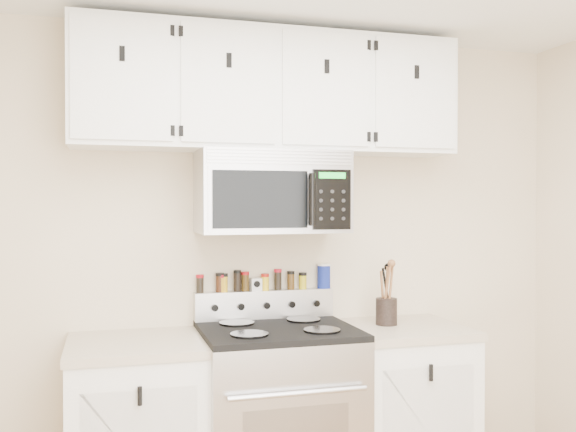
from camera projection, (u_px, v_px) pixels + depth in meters
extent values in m
cube|color=#C1AE90|center=(263.00, 262.00, 3.50)|extent=(3.50, 0.01, 2.50)
cube|color=#B7B7BA|center=(278.00, 425.00, 3.21)|extent=(0.76, 0.65, 0.92)
cube|color=black|center=(278.00, 331.00, 3.20)|extent=(0.76, 0.65, 0.03)
cube|color=#B7B7BA|center=(264.00, 304.00, 3.47)|extent=(0.76, 0.08, 0.15)
cylinder|color=black|center=(249.00, 334.00, 3.01)|extent=(0.18, 0.18, 0.01)
cylinder|color=black|center=(322.00, 330.00, 3.10)|extent=(0.18, 0.18, 0.01)
cylinder|color=black|center=(237.00, 323.00, 3.29)|extent=(0.18, 0.18, 0.01)
cylinder|color=black|center=(304.00, 320.00, 3.39)|extent=(0.18, 0.18, 0.01)
cube|color=#BAA88E|center=(136.00, 345.00, 3.03)|extent=(0.64, 0.62, 0.04)
cube|color=white|center=(402.00, 415.00, 3.42)|extent=(0.62, 0.60, 0.88)
cube|color=#BAA88E|center=(402.00, 329.00, 3.41)|extent=(0.64, 0.62, 0.04)
cube|color=#9E9EA3|center=(271.00, 192.00, 3.32)|extent=(0.76, 0.38, 0.42)
cube|color=#B7B7BA|center=(281.00, 156.00, 3.13)|extent=(0.73, 0.01, 0.08)
cube|color=black|center=(261.00, 199.00, 3.10)|extent=(0.47, 0.01, 0.28)
cube|color=black|center=(332.00, 200.00, 3.20)|extent=(0.20, 0.01, 0.30)
cylinder|color=black|center=(312.00, 199.00, 3.13)|extent=(0.03, 0.03, 0.26)
cube|color=white|center=(270.00, 92.00, 3.33)|extent=(2.00, 0.33, 0.62)
cube|color=white|center=(122.00, 78.00, 2.96)|extent=(0.46, 0.01, 0.57)
cube|color=black|center=(122.00, 53.00, 2.95)|extent=(0.02, 0.01, 0.07)
cube|color=white|center=(229.00, 84.00, 3.10)|extent=(0.46, 0.01, 0.57)
cube|color=black|center=(229.00, 60.00, 3.09)|extent=(0.03, 0.01, 0.07)
cube|color=white|center=(326.00, 89.00, 3.24)|extent=(0.46, 0.01, 0.57)
cube|color=black|center=(327.00, 66.00, 3.23)|extent=(0.03, 0.01, 0.07)
cube|color=white|center=(416.00, 94.00, 3.37)|extent=(0.46, 0.01, 0.57)
cube|color=black|center=(417.00, 72.00, 3.36)|extent=(0.02, 0.01, 0.07)
cylinder|color=black|center=(386.00, 311.00, 3.43)|extent=(0.11, 0.11, 0.14)
cylinder|color=brown|center=(386.00, 291.00, 3.43)|extent=(0.01, 0.01, 0.27)
cylinder|color=brown|center=(390.00, 289.00, 3.43)|extent=(0.01, 0.01, 0.29)
cylinder|color=brown|center=(382.00, 293.00, 3.44)|extent=(0.01, 0.01, 0.25)
cylinder|color=black|center=(387.00, 292.00, 3.45)|extent=(0.01, 0.01, 0.26)
cylinder|color=brown|center=(386.00, 291.00, 3.41)|extent=(0.01, 0.01, 0.28)
cube|color=white|center=(256.00, 284.00, 3.46)|extent=(0.06, 0.05, 0.07)
cylinder|color=navy|center=(324.00, 277.00, 3.56)|extent=(0.07, 0.07, 0.13)
cylinder|color=white|center=(324.00, 265.00, 3.56)|extent=(0.07, 0.07, 0.01)
cylinder|color=black|center=(200.00, 285.00, 3.37)|extent=(0.04, 0.04, 0.08)
cylinder|color=maroon|center=(200.00, 276.00, 3.37)|extent=(0.04, 0.04, 0.02)
cylinder|color=#3A1C0D|center=(220.00, 284.00, 3.40)|extent=(0.04, 0.04, 0.09)
cylinder|color=black|center=(220.00, 274.00, 3.40)|extent=(0.04, 0.04, 0.02)
cylinder|color=#C48D17|center=(221.00, 285.00, 3.40)|extent=(0.04, 0.04, 0.08)
cylinder|color=maroon|center=(221.00, 276.00, 3.40)|extent=(0.04, 0.04, 0.02)
cylinder|color=gold|center=(224.00, 284.00, 3.41)|extent=(0.04, 0.04, 0.08)
cylinder|color=black|center=(224.00, 275.00, 3.41)|extent=(0.04, 0.04, 0.02)
cylinder|color=black|center=(237.00, 282.00, 3.43)|extent=(0.04, 0.04, 0.10)
cylinder|color=black|center=(237.00, 272.00, 3.43)|extent=(0.04, 0.04, 0.02)
cylinder|color=#3D2B0E|center=(245.00, 283.00, 3.44)|extent=(0.04, 0.04, 0.09)
cylinder|color=maroon|center=(245.00, 273.00, 3.44)|extent=(0.04, 0.04, 0.02)
cylinder|color=yellow|center=(265.00, 284.00, 3.47)|extent=(0.04, 0.04, 0.07)
cylinder|color=#A4160C|center=(265.00, 275.00, 3.47)|extent=(0.04, 0.04, 0.02)
cylinder|color=black|center=(278.00, 281.00, 3.49)|extent=(0.04, 0.04, 0.10)
cylinder|color=#AE0D1F|center=(278.00, 271.00, 3.49)|extent=(0.04, 0.04, 0.02)
cylinder|color=#452D10|center=(291.00, 282.00, 3.51)|extent=(0.04, 0.04, 0.08)
cylinder|color=black|center=(291.00, 273.00, 3.51)|extent=(0.04, 0.04, 0.02)
cylinder|color=gold|center=(303.00, 282.00, 3.53)|extent=(0.04, 0.04, 0.07)
cylinder|color=black|center=(303.00, 274.00, 3.53)|extent=(0.04, 0.04, 0.02)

